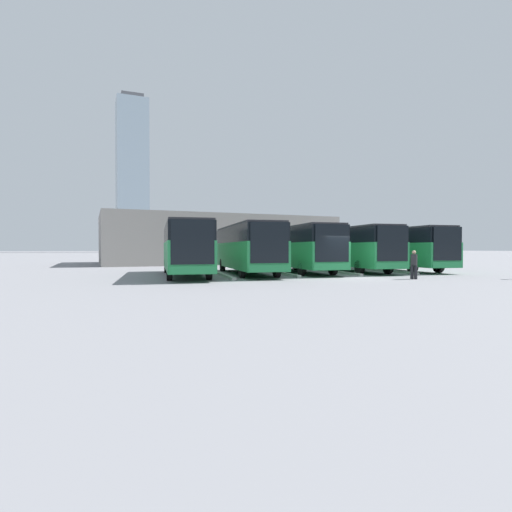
% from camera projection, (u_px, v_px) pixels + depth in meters
% --- Properties ---
extents(ground_plane, '(600.00, 600.00, 0.00)m').
position_uv_depth(ground_plane, '(349.00, 278.00, 23.59)').
color(ground_plane, gray).
extents(bus_0, '(4.15, 11.81, 3.31)m').
position_uv_depth(bus_0, '(397.00, 247.00, 31.89)').
color(bus_0, '#238447').
rests_on(bus_0, ground_plane).
extents(curb_divider_0, '(1.21, 6.44, 0.15)m').
position_uv_depth(curb_divider_0, '(390.00, 271.00, 29.53)').
color(curb_divider_0, '#B2B2AD').
rests_on(curb_divider_0, ground_plane).
extents(bus_1, '(4.15, 11.81, 3.31)m').
position_uv_depth(bus_1, '(350.00, 247.00, 30.58)').
color(bus_1, '#238447').
rests_on(bus_1, ground_plane).
extents(curb_divider_1, '(1.21, 6.44, 0.15)m').
position_uv_depth(curb_divider_1, '(339.00, 272.00, 28.21)').
color(curb_divider_1, '#B2B2AD').
rests_on(curb_divider_1, ground_plane).
extents(bus_2, '(4.15, 11.81, 3.31)m').
position_uv_depth(bus_2, '(299.00, 247.00, 29.22)').
color(bus_2, '#238447').
rests_on(bus_2, ground_plane).
extents(curb_divider_2, '(1.21, 6.44, 0.15)m').
position_uv_depth(curb_divider_2, '(283.00, 273.00, 26.85)').
color(curb_divider_2, '#B2B2AD').
rests_on(curb_divider_2, ground_plane).
extents(bus_3, '(4.15, 11.81, 3.31)m').
position_uv_depth(bus_3, '(246.00, 247.00, 27.16)').
color(bus_3, '#238447').
rests_on(bus_3, ground_plane).
extents(curb_divider_3, '(1.21, 6.44, 0.15)m').
position_uv_depth(curb_divider_3, '(224.00, 275.00, 24.79)').
color(curb_divider_3, '#B2B2AD').
rests_on(curb_divider_3, ground_plane).
extents(bus_4, '(4.15, 11.81, 3.31)m').
position_uv_depth(bus_4, '(185.00, 247.00, 25.35)').
color(bus_4, '#238447').
rests_on(bus_4, ground_plane).
extents(pedestrian, '(0.51, 0.51, 1.63)m').
position_uv_depth(pedestrian, '(414.00, 264.00, 22.65)').
color(pedestrian, black).
rests_on(pedestrian, ground_plane).
extents(station_building, '(26.36, 15.41, 5.52)m').
position_uv_depth(station_building, '(217.00, 240.00, 48.00)').
color(station_building, gray).
rests_on(station_building, ground_plane).
extents(office_tower, '(15.20, 15.20, 78.92)m').
position_uv_depth(office_tower, '(132.00, 175.00, 201.59)').
color(office_tower, '#93A8B7').
rests_on(office_tower, ground_plane).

